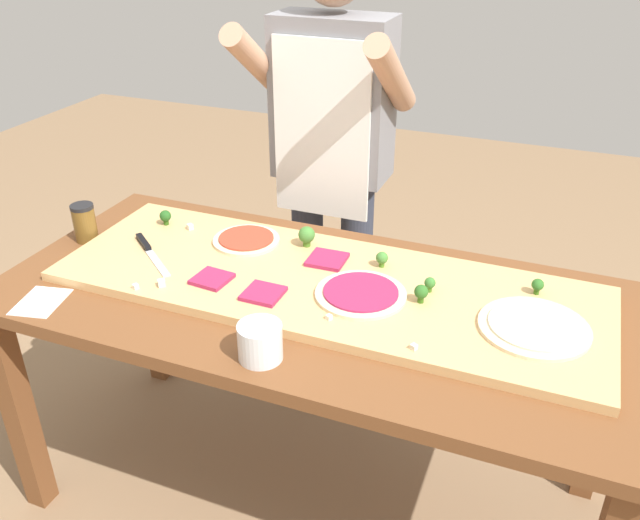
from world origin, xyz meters
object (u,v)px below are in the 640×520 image
(broccoli_floret_back_left, at_px, (165,216))
(cheese_crumble_d, at_px, (162,283))
(chefs_knife, at_px, (148,249))
(cheese_crumble_e, at_px, (414,347))
(pizza_whole_tomato_red, at_px, (246,240))
(cook_center, at_px, (332,149))
(broccoli_floret_center_left, at_px, (307,235))
(pizza_slice_near_right, at_px, (263,293))
(broccoli_floret_center_right, at_px, (421,292))
(flour_cup, at_px, (260,344))
(pizza_slice_far_left, at_px, (327,259))
(broccoli_floret_front_left, at_px, (538,285))
(cheese_crumble_b, at_px, (190,227))
(sauce_jar, at_px, (85,223))
(broccoli_floret_front_right, at_px, (382,258))
(pizza_whole_cheese_artichoke, at_px, (534,327))
(cheese_crumble_a, at_px, (329,317))
(pizza_whole_beet_magenta, at_px, (361,293))
(prep_table, at_px, (313,323))
(cheese_crumble_c, at_px, (136,287))
(broccoli_floret_front_mid, at_px, (430,283))
(pizza_slice_near_left, at_px, (212,279))
(recipe_note, at_px, (41,302))

(broccoli_floret_back_left, bearing_deg, cheese_crumble_d, -58.41)
(chefs_knife, height_order, cheese_crumble_e, chefs_knife)
(pizza_whole_tomato_red, relative_size, cheese_crumble_d, 10.69)
(cook_center, bearing_deg, pizza_whole_tomato_red, -104.27)
(broccoli_floret_center_left, height_order, cook_center, cook_center)
(pizza_slice_near_right, height_order, broccoli_floret_center_right, broccoli_floret_center_right)
(flour_cup, bearing_deg, broccoli_floret_back_left, 139.91)
(pizza_slice_far_left, relative_size, broccoli_floret_front_left, 2.37)
(pizza_slice_far_left, bearing_deg, cheese_crumble_d, -140.94)
(cheese_crumble_d, bearing_deg, cheese_crumble_e, -2.01)
(cheese_crumble_b, relative_size, flour_cup, 0.16)
(broccoli_floret_back_left, relative_size, sauce_jar, 0.40)
(broccoli_floret_front_right, bearing_deg, pizza_whole_cheese_artichoke, -20.09)
(cheese_crumble_a, relative_size, cheese_crumble_e, 0.96)
(sauce_jar, bearing_deg, pizza_whole_tomato_red, 14.81)
(pizza_whole_beet_magenta, xyz_separation_m, pizza_whole_tomato_red, (-0.44, 0.17, 0.00))
(prep_table, height_order, cheese_crumble_c, cheese_crumble_c)
(chefs_knife, distance_m, cheese_crumble_e, 0.91)
(pizza_whole_tomato_red, bearing_deg, prep_table, -30.11)
(prep_table, distance_m, cheese_crumble_c, 0.51)
(broccoli_floret_front_mid, bearing_deg, pizza_slice_near_right, -155.69)
(chefs_knife, height_order, broccoli_floret_back_left, broccoli_floret_back_left)
(pizza_whole_beet_magenta, distance_m, broccoli_floret_center_left, 0.33)
(pizza_whole_beet_magenta, bearing_deg, broccoli_floret_front_left, 22.67)
(broccoli_floret_center_right, xyz_separation_m, broccoli_floret_front_right, (-0.15, 0.15, -0.00))
(pizza_slice_near_right, xyz_separation_m, broccoli_floret_front_right, (0.25, 0.27, 0.02))
(pizza_whole_cheese_artichoke, bearing_deg, cheese_crumble_d, -170.24)
(broccoli_floret_center_left, bearing_deg, pizza_slice_near_left, -119.46)
(prep_table, height_order, pizza_whole_tomato_red, pizza_whole_tomato_red)
(pizza_slice_far_left, height_order, recipe_note, pizza_slice_far_left)
(broccoli_floret_center_left, relative_size, broccoli_floret_back_left, 1.29)
(flour_cup, relative_size, cook_center, 0.07)
(broccoli_floret_back_left, bearing_deg, broccoli_floret_front_right, -0.59)
(pizza_whole_cheese_artichoke, relative_size, recipe_note, 1.85)
(broccoli_floret_front_right, relative_size, cook_center, 0.03)
(broccoli_floret_front_left, bearing_deg, broccoli_floret_front_right, -178.46)
(broccoli_floret_front_mid, xyz_separation_m, cheese_crumble_e, (0.03, -0.28, -0.02))
(broccoli_floret_center_left, distance_m, cook_center, 0.43)
(broccoli_floret_center_right, height_order, flour_cup, flour_cup)
(chefs_knife, relative_size, recipe_note, 1.56)
(broccoli_floret_center_right, bearing_deg, cook_center, 129.20)
(broccoli_floret_center_right, bearing_deg, chefs_knife, -178.43)
(pizza_whole_tomato_red, bearing_deg, pizza_whole_cheese_artichoke, -10.16)
(cheese_crumble_e, bearing_deg, pizza_whole_tomato_red, 150.75)
(broccoli_floret_front_mid, xyz_separation_m, recipe_note, (-0.99, -0.41, -0.05))
(broccoli_floret_front_mid, height_order, flour_cup, flour_cup)
(pizza_whole_tomato_red, relative_size, cheese_crumble_e, 14.88)
(cheese_crumble_a, bearing_deg, pizza_whole_cheese_artichoke, 17.03)
(cook_center, bearing_deg, pizza_whole_cheese_artichoke, -38.03)
(chefs_knife, bearing_deg, pizza_whole_cheese_artichoke, 0.30)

